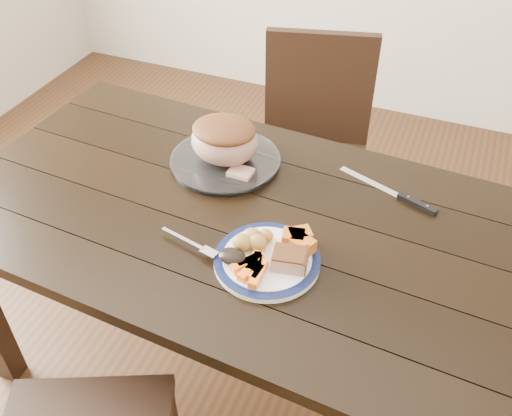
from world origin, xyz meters
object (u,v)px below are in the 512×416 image
at_px(fork, 193,244).
at_px(pork_slice, 289,260).
at_px(dining_table, 233,235).
at_px(serving_platter, 225,162).
at_px(roast_joint, 225,141).
at_px(chair_far, 314,143).
at_px(dinner_plate, 267,261).
at_px(carving_knife, 405,198).

bearing_deg(fork, pork_slice, 17.74).
bearing_deg(dining_table, pork_slice, -35.13).
relative_size(serving_platter, roast_joint, 1.61).
bearing_deg(fork, roast_joint, 114.52).
bearing_deg(pork_slice, roast_joint, 133.41).
bearing_deg(fork, dining_table, 93.38).
xyz_separation_m(dining_table, roast_joint, (-0.11, 0.19, 0.18)).
distance_m(serving_platter, fork, 0.38).
bearing_deg(chair_far, pork_slice, 88.48).
height_order(serving_platter, fork, fork).
relative_size(fork, roast_joint, 0.87).
height_order(dinner_plate, fork, fork).
distance_m(dinner_plate, fork, 0.19).
bearing_deg(pork_slice, carving_knife, 61.07).
xyz_separation_m(serving_platter, roast_joint, (0.00, -0.00, 0.07)).
xyz_separation_m(roast_joint, carving_knife, (0.54, 0.04, -0.08)).
bearing_deg(dining_table, carving_knife, 27.72).
relative_size(dining_table, roast_joint, 8.07).
relative_size(dinner_plate, pork_slice, 3.20).
xyz_separation_m(dining_table, chair_far, (0.02, 0.74, -0.13)).
bearing_deg(pork_slice, chair_far, 102.69).
bearing_deg(pork_slice, fork, -174.79).
height_order(dining_table, chair_far, chair_far).
distance_m(dining_table, roast_joint, 0.28).
bearing_deg(chair_far, dinner_plate, 84.85).
bearing_deg(fork, serving_platter, 114.52).
bearing_deg(dining_table, serving_platter, 119.25).
distance_m(pork_slice, fork, 0.25).
distance_m(pork_slice, carving_knife, 0.44).
bearing_deg(fork, chair_far, 99.35).
bearing_deg(dinner_plate, fork, -171.74).
xyz_separation_m(dining_table, fork, (-0.03, -0.18, 0.11)).
bearing_deg(serving_platter, chair_far, 76.53).
bearing_deg(serving_platter, carving_knife, 3.80).
xyz_separation_m(pork_slice, roast_joint, (-0.33, 0.35, 0.04)).
xyz_separation_m(chair_far, pork_slice, (0.20, -0.89, 0.27)).
distance_m(serving_platter, pork_slice, 0.48).
relative_size(roast_joint, carving_knife, 0.67).
height_order(serving_platter, pork_slice, pork_slice).
height_order(pork_slice, fork, pork_slice).
distance_m(dinner_plate, pork_slice, 0.07).
distance_m(dinner_plate, carving_knife, 0.47).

